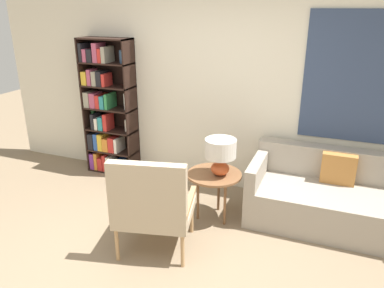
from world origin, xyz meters
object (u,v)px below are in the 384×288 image
couch (334,198)px  table_lamp (220,153)px  bookshelf (106,111)px  side_table (214,178)px  armchair (152,203)px

couch → table_lamp: size_ratio=4.44×
couch → table_lamp: 1.35m
couch → table_lamp: table_lamp is taller
bookshelf → side_table: bookshelf is taller
bookshelf → couch: size_ratio=1.04×
armchair → couch: armchair is taller
side_table → table_lamp: 0.31m
armchair → couch: size_ratio=0.56×
armchair → table_lamp: (0.39, 0.83, 0.25)m
couch → side_table: couch is taller
bookshelf → couch: bookshelf is taller
armchair → side_table: bearing=68.5°
couch → side_table: 1.33m
couch → side_table: size_ratio=3.00×
side_table → table_lamp: size_ratio=1.48×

